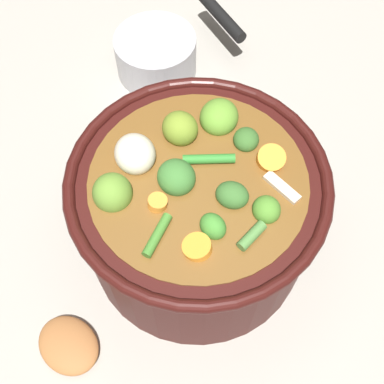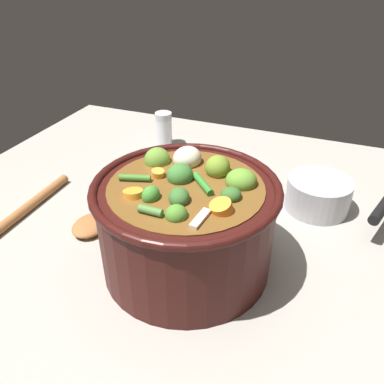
% 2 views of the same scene
% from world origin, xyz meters
% --- Properties ---
extents(ground_plane, '(1.10, 1.10, 0.00)m').
position_xyz_m(ground_plane, '(0.00, 0.00, 0.00)').
color(ground_plane, '#9E998E').
extents(cooking_pot, '(0.26, 0.26, 0.17)m').
position_xyz_m(cooking_pot, '(0.00, -0.00, 0.08)').
color(cooking_pot, '#38110F').
rests_on(cooking_pot, ground_plane).
extents(small_saucepan, '(0.14, 0.19, 0.06)m').
position_xyz_m(small_saucepan, '(0.23, -0.17, 0.03)').
color(small_saucepan, '#ADADB2').
rests_on(small_saucepan, ground_plane).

